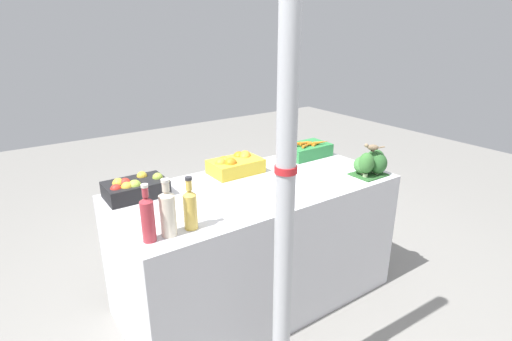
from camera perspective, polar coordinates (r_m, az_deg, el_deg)
ground_plane at (r=2.95m, az=0.00°, el=-17.52°), size 10.00×10.00×0.00m
market_table at (r=2.72m, az=0.00°, el=-10.43°), size 1.79×0.85×0.85m
support_pole at (r=1.67m, az=4.18°, el=-3.43°), size 0.09×0.09×2.27m
apple_crate at (r=2.45m, az=-16.96°, el=-2.37°), size 0.35×0.23×0.12m
orange_crate at (r=2.73m, az=-3.02°, el=0.90°), size 0.35×0.23×0.13m
carrot_crate at (r=3.10m, az=7.28°, el=2.96°), size 0.35×0.23×0.13m
broccoli_pile at (r=2.78m, az=16.12°, el=1.02°), size 0.23×0.18×0.17m
juice_bottle_ruby at (r=1.92m, az=-15.21°, el=-6.51°), size 0.06×0.06×0.29m
juice_bottle_cloudy at (r=1.95m, az=-12.51°, el=-5.79°), size 0.08×0.08×0.29m
juice_bottle_golden at (r=1.99m, az=-9.38°, el=-5.27°), size 0.07×0.07×0.27m
sparrow_bird at (r=2.73m, az=16.27°, el=3.21°), size 0.11×0.10×0.05m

